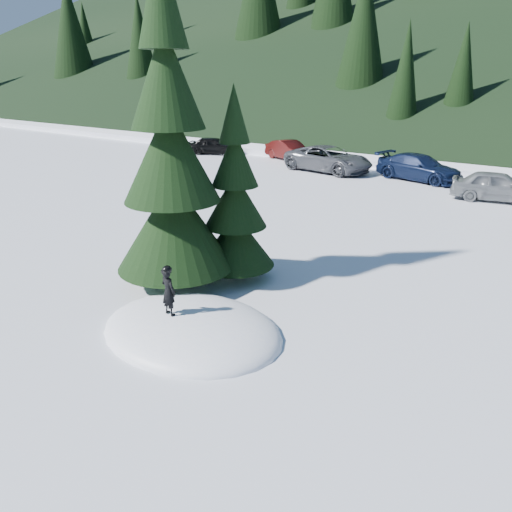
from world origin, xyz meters
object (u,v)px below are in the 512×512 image
Objects in this scene: spruce_tall at (171,167)px; car_3 at (419,167)px; child_skier at (168,292)px; car_4 at (498,186)px; car_2 at (328,159)px; car_0 at (214,146)px; car_1 at (290,150)px; spruce_short at (235,207)px.

spruce_tall reaches higher than car_3.
car_4 is (3.27, 17.82, -0.34)m from child_skier.
spruce_tall reaches higher than car_2.
spruce_tall is 24.00m from car_0.
car_0 is at bearing 70.20° from car_4.
car_1 is 0.82× the size of car_3.
child_skier is 18.12m from car_4.
car_3 is at bearing -80.15° from child_skier.
car_2 is (9.96, -1.13, 0.13)m from car_0.
spruce_short is at bearing 153.03° from car_4.
car_4 is at bearing -86.55° from car_1.
car_1 is (-10.70, 21.97, -0.38)m from child_skier.
child_skier reaches higher than car_3.
spruce_short is 1.33× the size of car_4.
spruce_tall is 7.83× the size of child_skier.
child_skier is 0.30× the size of car_0.
car_1 is at bearing 114.03° from spruce_tall.
car_2 is 10.02m from car_4.
spruce_tall is at bearing -169.38° from car_3.
child_skier is 0.20× the size of car_2.
spruce_tall is 1.60× the size of spruce_short.
child_skier is at bearing -48.86° from spruce_tall.
car_4 is at bearing -94.14° from child_skier.
car_3 is (-1.28, 20.40, -0.33)m from child_skier.
car_0 is at bearing 127.99° from spruce_tall.
car_1 is 0.73× the size of car_2.
spruce_short is 3.76m from child_skier.
spruce_short is 1.11× the size of car_3.
spruce_short is at bearing -152.82° from car_2.
car_3 is 5.23m from car_4.
car_1 is at bearing -103.16° from car_0.
car_0 is 0.68× the size of car_2.
car_0 is (-16.52, 20.90, -0.40)m from child_skier.
car_4 is (5.11, 15.72, -2.63)m from spruce_tall.
child_skier is (1.84, -2.11, -2.29)m from spruce_tall.
spruce_tall reaches higher than child_skier.
car_2 reaches higher than car_0.
car_2 reaches higher than car_4.
car_3 is at bearing -115.48° from car_0.
car_2 is (-5.72, 16.26, -1.35)m from spruce_short.
child_skier is 24.44m from car_1.
spruce_short reaches higher than car_4.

